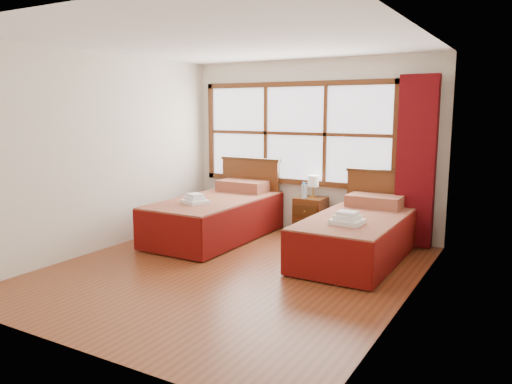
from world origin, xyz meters
The scene contains 15 objects.
floor centered at (0.00, 0.00, 0.00)m, with size 4.50×4.50×0.00m, color brown.
ceiling centered at (0.00, 0.00, 2.60)m, with size 4.50×4.50×0.00m, color white.
wall_back centered at (0.00, 2.25, 1.30)m, with size 4.00×4.00×0.00m, color silver.
wall_left centered at (-2.00, 0.00, 1.30)m, with size 4.50×4.50×0.00m, color silver.
wall_right centered at (2.00, 0.00, 1.30)m, with size 4.50×4.50×0.00m, color silver.
window centered at (-0.25, 2.21, 1.50)m, with size 3.16×0.06×1.56m.
curtain centered at (1.60, 2.11, 1.17)m, with size 0.50×0.16×2.30m, color #5B090D.
bed_left centered at (-1.00, 1.20, 0.33)m, with size 1.13×2.19×1.10m.
bed_right centered at (1.13, 1.20, 0.32)m, with size 1.06×2.08×1.03m.
nightstand centered at (0.13, 1.99, 0.29)m, with size 0.43×0.43×0.57m.
towels_left centered at (-1.04, 0.71, 0.64)m, with size 0.40×0.38×0.14m.
towels_right centered at (1.15, 0.71, 0.61)m, with size 0.36×0.32×0.15m.
lamp centered at (0.14, 2.06, 0.80)m, with size 0.17×0.17×0.32m.
bottle_near centered at (0.05, 1.95, 0.68)m, with size 0.06×0.06×0.22m.
bottle_far centered at (0.05, 1.90, 0.68)m, with size 0.06×0.06×0.24m.
Camera 1 is at (3.05, -4.72, 1.87)m, focal length 35.00 mm.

